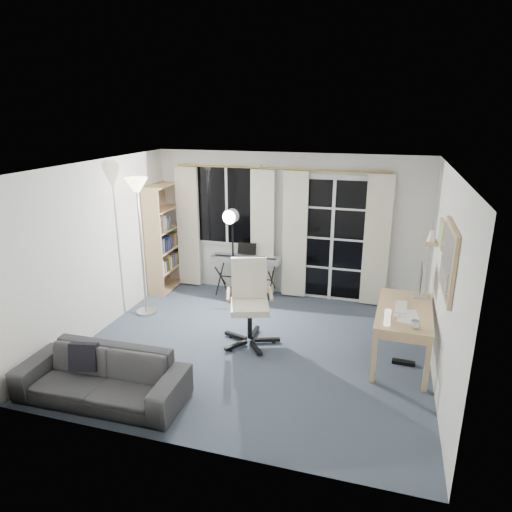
% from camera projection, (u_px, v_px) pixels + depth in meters
% --- Properties ---
extents(floor, '(4.50, 4.00, 0.02)m').
position_uv_depth(floor, '(253.00, 348.00, 6.11)').
color(floor, '#3A4755').
rests_on(floor, ground).
extents(window, '(1.20, 0.08, 1.40)m').
position_uv_depth(window, '(227.00, 205.00, 7.74)').
color(window, white).
rests_on(window, floor).
extents(french_door, '(1.32, 0.09, 2.11)m').
position_uv_depth(french_door, '(332.00, 240.00, 7.40)').
color(french_door, white).
rests_on(french_door, floor).
extents(curtains, '(3.60, 0.07, 2.13)m').
position_uv_depth(curtains, '(278.00, 233.00, 7.53)').
color(curtains, gold).
rests_on(curtains, floor).
extents(bookshelf, '(0.32, 0.87, 1.87)m').
position_uv_depth(bookshelf, '(162.00, 241.00, 7.88)').
color(bookshelf, tan).
rests_on(bookshelf, floor).
extents(torchiere_lamp, '(0.43, 0.43, 2.11)m').
position_uv_depth(torchiere_lamp, '(138.00, 206.00, 6.65)').
color(torchiere_lamp, '#B2B2B7').
rests_on(torchiere_lamp, floor).
extents(keyboard_piano, '(1.18, 0.61, 0.85)m').
position_uv_depth(keyboard_piano, '(246.00, 260.00, 7.64)').
color(keyboard_piano, black).
rests_on(keyboard_piano, floor).
extents(studio_light, '(0.31, 0.33, 1.66)m').
position_uv_depth(studio_light, '(231.00, 228.00, 6.89)').
color(studio_light, black).
rests_on(studio_light, floor).
extents(office_chair, '(0.80, 0.76, 1.15)m').
position_uv_depth(office_chair, '(249.00, 294.00, 6.14)').
color(office_chair, black).
rests_on(office_chair, floor).
extents(desk, '(0.71, 1.33, 0.70)m').
position_uv_depth(desk, '(404.00, 316.00, 5.63)').
color(desk, tan).
rests_on(desk, floor).
extents(monitor, '(0.17, 0.50, 0.44)m').
position_uv_depth(monitor, '(422.00, 278.00, 5.88)').
color(monitor, silver).
rests_on(monitor, desk).
extents(desk_clutter, '(0.43, 0.79, 0.89)m').
position_uv_depth(desk_clutter, '(398.00, 327.00, 5.46)').
color(desk_clutter, white).
rests_on(desk_clutter, desk).
extents(mug, '(0.12, 0.10, 0.11)m').
position_uv_depth(mug, '(415.00, 323.00, 5.10)').
color(mug, silver).
rests_on(mug, desk).
extents(wall_mirror, '(0.04, 0.94, 0.74)m').
position_uv_depth(wall_mirror, '(448.00, 260.00, 4.72)').
color(wall_mirror, tan).
rests_on(wall_mirror, floor).
extents(framed_print, '(0.03, 0.42, 0.32)m').
position_uv_depth(framed_print, '(442.00, 234.00, 5.53)').
color(framed_print, tan).
rests_on(framed_print, floor).
extents(wall_shelf, '(0.16, 0.30, 0.18)m').
position_uv_depth(wall_shelf, '(431.00, 238.00, 6.06)').
color(wall_shelf, tan).
rests_on(wall_shelf, floor).
extents(sofa, '(1.85, 0.58, 0.72)m').
position_uv_depth(sofa, '(101.00, 369.00, 4.92)').
color(sofa, '#2D2D2F').
rests_on(sofa, floor).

